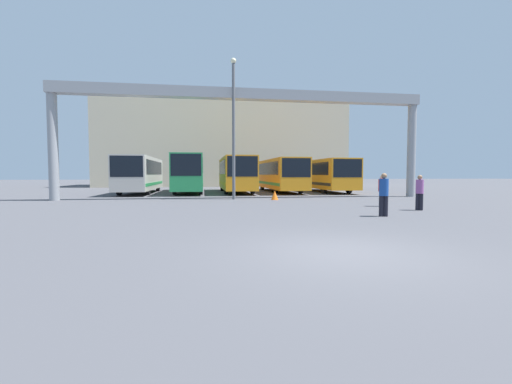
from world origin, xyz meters
name	(u,v)px	position (x,y,z in m)	size (l,w,h in m)	color
ground_plane	(342,252)	(0.00, 0.00, 0.00)	(200.00, 200.00, 0.00)	#47474C
building_backdrop	(223,147)	(0.00, 42.98, 5.63)	(32.99, 12.00, 11.26)	beige
overhead_gantry	(247,109)	(0.00, 16.33, 6.09)	(25.03, 0.80, 7.38)	gray
bus_slot_0	(140,173)	(-8.35, 24.14, 1.78)	(2.51, 10.86, 3.08)	beige
bus_slot_1	(189,172)	(-4.17, 24.39, 1.87)	(2.45, 11.36, 3.25)	#268C4C
bus_slot_2	(236,173)	(0.00, 24.13, 1.80)	(2.54, 10.84, 3.12)	orange
bus_slot_3	(280,173)	(4.17, 24.59, 1.73)	(2.52, 11.76, 2.99)	orange
bus_slot_4	(325,174)	(8.35, 23.88, 1.71)	(2.63, 10.34, 2.95)	orange
pedestrian_near_left	(384,193)	(4.08, 5.62, 0.91)	(0.35, 0.35, 1.71)	black
pedestrian_mid_left	(420,192)	(6.91, 7.50, 0.86)	(0.34, 0.34, 1.62)	black
pedestrian_mid_right	(382,190)	(6.17, 9.54, 0.86)	(0.34, 0.34, 1.61)	gray
traffic_cone	(275,195)	(1.62, 14.73, 0.30)	(0.47, 0.47, 0.60)	orange
lamp_post	(234,124)	(-0.95, 15.55, 4.94)	(0.36, 0.36, 9.15)	#595B60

